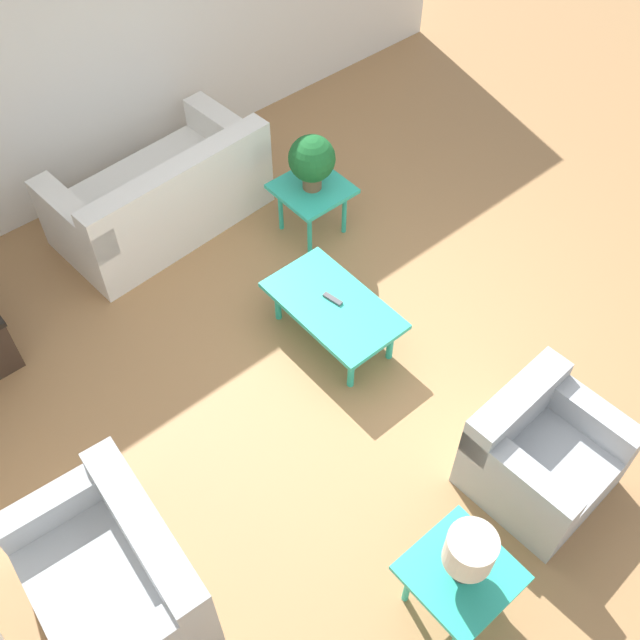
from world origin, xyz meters
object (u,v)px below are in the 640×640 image
object	(u,v)px
loveseat	(116,578)
potted_plant	(312,160)
side_table_plant	(312,193)
armchair	(539,454)
table_lamp	(469,553)
coffee_table	(333,307)
sofa	(163,197)
side_table_lamp	(460,576)

from	to	relation	value
loveseat	potted_plant	distance (m)	3.38
side_table_plant	potted_plant	world-z (taller)	potted_plant
armchair	table_lamp	distance (m)	1.12
coffee_table	table_lamp	bearing A→B (deg)	158.14
sofa	table_lamp	distance (m)	3.91
armchair	side_table_plant	size ratio (longest dim) A/B	1.51
armchair	loveseat	bearing A→B (deg)	153.92
side_table_lamp	table_lamp	xyz separation A→B (m)	(0.00, -0.00, 0.34)
side_table_plant	table_lamp	distance (m)	3.32
sofa	side_table_lamp	world-z (taller)	sofa
coffee_table	potted_plant	size ratio (longest dim) A/B	2.15
side_table_plant	armchair	bearing A→B (deg)	171.07
potted_plant	table_lamp	distance (m)	3.31
potted_plant	side_table_lamp	bearing A→B (deg)	154.23
side_table_plant	table_lamp	size ratio (longest dim) A/B	1.35
table_lamp	loveseat	bearing A→B (deg)	48.54
sofa	side_table_plant	bearing A→B (deg)	132.57
armchair	table_lamp	size ratio (longest dim) A/B	2.04
coffee_table	side_table_plant	size ratio (longest dim) A/B	1.84
loveseat	side_table_plant	xyz separation A→B (m)	(1.69, -2.90, 0.11)
armchair	side_table_lamp	bearing A→B (deg)	-170.19
coffee_table	side_table_lamp	size ratio (longest dim) A/B	1.84
loveseat	side_table_lamp	xyz separation A→B (m)	(-1.29, -1.46, 0.11)
armchair	potted_plant	distance (m)	2.83
armchair	loveseat	distance (m)	2.68
coffee_table	table_lamp	xyz separation A→B (m)	(-1.98, 0.79, 0.40)
coffee_table	potted_plant	bearing A→B (deg)	-32.75
side_table_lamp	table_lamp	distance (m)	0.34
side_table_lamp	potted_plant	distance (m)	3.33
side_table_lamp	potted_plant	size ratio (longest dim) A/B	1.17
side_table_plant	loveseat	bearing A→B (deg)	120.28
coffee_table	side_table_plant	bearing A→B (deg)	-32.75
loveseat	side_table_lamp	world-z (taller)	loveseat
side_table_plant	sofa	bearing A→B (deg)	46.35
loveseat	coffee_table	bearing A→B (deg)	111.44
potted_plant	loveseat	bearing A→B (deg)	120.28
loveseat	side_table_plant	distance (m)	3.36
armchair	coffee_table	size ratio (longest dim) A/B	0.82
loveseat	armchair	bearing A→B (deg)	71.04
potted_plant	table_lamp	bearing A→B (deg)	154.23
armchair	loveseat	world-z (taller)	same
side_table_plant	side_table_lamp	xyz separation A→B (m)	(-2.98, 1.44, 0.00)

